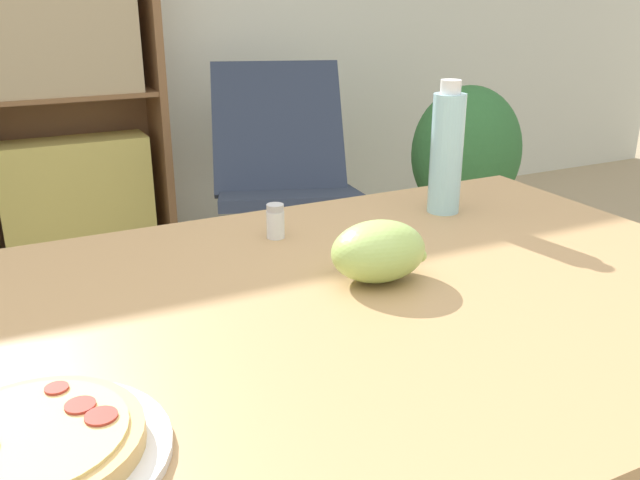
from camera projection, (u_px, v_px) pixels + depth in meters
name	position (u px, v px, depth m)	size (l,w,h in m)	color
dining_table	(342.00, 355.00, 1.02)	(1.36, 0.90, 0.76)	tan
pizza_on_plate	(33.00, 448.00, 0.65)	(0.26, 0.26, 0.04)	white
grape_bunch	(378.00, 251.00, 1.05)	(0.15, 0.13, 0.09)	#A8CC66
drink_bottle	(447.00, 152.00, 1.34)	(0.06, 0.06, 0.26)	#A3DBEA
salt_shaker	(275.00, 221.00, 1.23)	(0.03, 0.03, 0.06)	white
lounge_chair_far	(283.00, 206.00, 3.00)	(0.78, 0.91, 0.88)	black
bookshelf	(65.00, 111.00, 3.02)	(0.86, 0.31, 1.49)	brown
potted_plant_floor	(466.00, 157.00, 3.25)	(0.55, 0.47, 0.77)	#8E5B42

